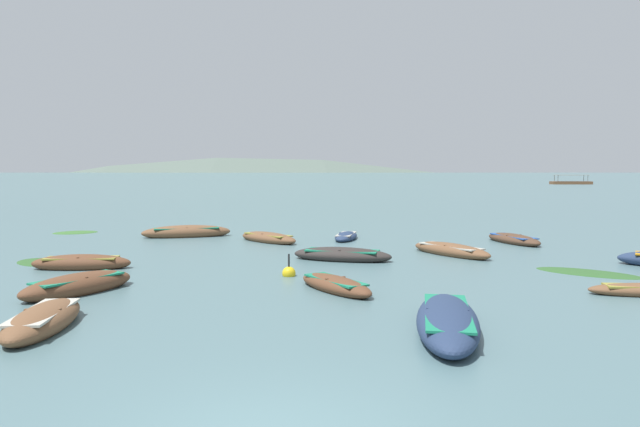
# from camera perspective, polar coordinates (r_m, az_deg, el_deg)

# --- Properties ---
(ground_plane) EXTENTS (6000.00, 6000.00, 0.00)m
(ground_plane) POSITION_cam_1_polar(r_m,az_deg,el_deg) (1506.81, 3.24, 4.16)
(ground_plane) COLOR slate
(mountain_1) EXTENTS (1069.85, 1069.85, 265.68)m
(mountain_1) POSITION_cam_1_polar(r_m,az_deg,el_deg) (2282.94, -26.86, 7.09)
(mountain_1) COLOR #4C5B56
(mountain_1) RESTS_ON ground
(mountain_2) EXTENTS (1989.71, 1989.71, 460.03)m
(mountain_2) POSITION_cam_1_polar(r_m,az_deg,el_deg) (1959.06, -3.78, 10.93)
(mountain_2) COLOR #56665B
(mountain_2) RESTS_ON ground
(rowboat_0) EXTENTS (2.66, 3.16, 0.51)m
(rowboat_0) POSITION_cam_1_polar(r_m,az_deg,el_deg) (16.46, 1.54, -7.13)
(rowboat_0) COLOR brown
(rowboat_0) RESTS_ON ground
(rowboat_2) EXTENTS (1.58, 3.46, 0.63)m
(rowboat_2) POSITION_cam_1_polar(r_m,az_deg,el_deg) (13.91, -25.89, -9.54)
(rowboat_2) COLOR brown
(rowboat_2) RESTS_ON ground
(rowboat_3) EXTENTS (3.50, 1.45, 0.63)m
(rowboat_3) POSITION_cam_1_polar(r_m,az_deg,el_deg) (21.70, -22.69, -4.58)
(rowboat_3) COLOR brown
(rowboat_3) RESTS_ON ground
(rowboat_4) EXTENTS (1.46, 3.13, 0.45)m
(rowboat_4) POSITION_cam_1_polar(r_m,az_deg,el_deg) (28.49, 2.62, -2.31)
(rowboat_4) COLOR navy
(rowboat_4) RESTS_ON ground
(rowboat_5) EXTENTS (3.58, 3.41, 0.59)m
(rowboat_5) POSITION_cam_1_polar(r_m,az_deg,el_deg) (27.64, -5.20, -2.45)
(rowboat_5) COLOR brown
(rowboat_5) RESTS_ON ground
(rowboat_6) EXTENTS (3.28, 3.92, 0.60)m
(rowboat_6) POSITION_cam_1_polar(r_m,az_deg,el_deg) (23.88, 12.91, -3.59)
(rowboat_6) COLOR brown
(rowboat_6) RESTS_ON ground
(rowboat_7) EXTENTS (1.83, 4.62, 0.72)m
(rowboat_7) POSITION_cam_1_polar(r_m,az_deg,el_deg) (12.63, 12.58, -10.47)
(rowboat_7) COLOR navy
(rowboat_7) RESTS_ON ground
(rowboat_9) EXTENTS (4.69, 2.73, 0.76)m
(rowboat_9) POSITION_cam_1_polar(r_m,az_deg,el_deg) (30.40, -13.16, -1.83)
(rowboat_9) COLOR brown
(rowboat_9) RESTS_ON ground
(rowboat_10) EXTENTS (4.04, 2.15, 0.62)m
(rowboat_10) POSITION_cam_1_polar(r_m,az_deg,el_deg) (21.94, 2.23, -4.16)
(rowboat_10) COLOR #2D2826
(rowboat_10) RESTS_ON ground
(rowboat_11) EXTENTS (2.68, 3.62, 0.69)m
(rowboat_11) POSITION_cam_1_polar(r_m,az_deg,el_deg) (17.49, -22.96, -6.60)
(rowboat_11) COLOR brown
(rowboat_11) RESTS_ON ground
(rowboat_12) EXTENTS (2.38, 3.85, 0.54)m
(rowboat_12) POSITION_cam_1_polar(r_m,az_deg,el_deg) (28.60, 18.73, -2.46)
(rowboat_12) COLOR #4C3323
(rowboat_12) RESTS_ON ground
(ferry_0) EXTENTS (9.64, 3.40, 2.54)m
(ferry_0) POSITION_cam_1_polar(r_m,az_deg,el_deg) (157.34, 23.73, 2.85)
(ferry_0) COLOR brown
(ferry_0) RESTS_ON ground
(mooring_buoy) EXTENTS (0.44, 0.44, 0.86)m
(mooring_buoy) POSITION_cam_1_polar(r_m,az_deg,el_deg) (18.69, -3.12, -5.95)
(mooring_buoy) COLOR yellow
(mooring_buoy) RESTS_ON ground
(weed_patch_1) EXTENTS (2.81, 2.73, 0.14)m
(weed_patch_1) POSITION_cam_1_polar(r_m,az_deg,el_deg) (23.81, -26.05, -4.40)
(weed_patch_1) COLOR #2D5628
(weed_patch_1) RESTS_ON ground
(weed_patch_2) EXTENTS (3.58, 3.08, 0.14)m
(weed_patch_2) POSITION_cam_1_polar(r_m,az_deg,el_deg) (21.18, 25.16, -5.41)
(weed_patch_2) COLOR #2D5628
(weed_patch_2) RESTS_ON ground
(weed_patch_4) EXTENTS (2.88, 2.63, 0.14)m
(weed_patch_4) POSITION_cam_1_polar(r_m,az_deg,el_deg) (34.32, -23.20, -1.77)
(weed_patch_4) COLOR #38662D
(weed_patch_4) RESTS_ON ground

